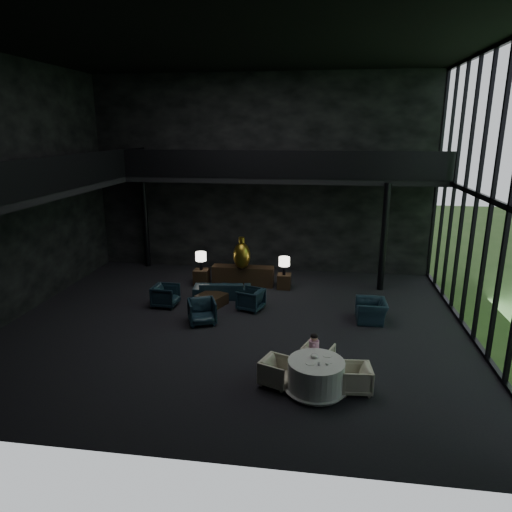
# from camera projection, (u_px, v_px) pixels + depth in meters

# --- Properties ---
(floor) EXTENTS (14.00, 12.00, 0.02)m
(floor) POSITION_uv_depth(u_px,v_px,m) (235.00, 325.00, 14.06)
(floor) COLOR black
(floor) RESTS_ON ground
(ceiling) EXTENTS (14.00, 12.00, 0.02)m
(ceiling) POSITION_uv_depth(u_px,v_px,m) (232.00, 43.00, 11.91)
(ceiling) COLOR black
(ceiling) RESTS_ON ground
(wall_back) EXTENTS (14.00, 0.04, 8.00)m
(wall_back) POSITION_uv_depth(u_px,v_px,m) (261.00, 175.00, 18.71)
(wall_back) COLOR black
(wall_back) RESTS_ON ground
(wall_front) EXTENTS (14.00, 0.04, 8.00)m
(wall_front) POSITION_uv_depth(u_px,v_px,m) (163.00, 248.00, 7.26)
(wall_front) COLOR black
(wall_front) RESTS_ON ground
(wall_left) EXTENTS (0.04, 12.00, 8.00)m
(wall_left) POSITION_uv_depth(u_px,v_px,m) (9.00, 191.00, 13.94)
(wall_left) COLOR black
(wall_left) RESTS_ON ground
(curtain_wall) EXTENTS (0.20, 12.00, 8.00)m
(curtain_wall) POSITION_uv_depth(u_px,v_px,m) (492.00, 201.00, 12.03)
(curtain_wall) COLOR black
(curtain_wall) RESTS_ON ground
(mezzanine_left) EXTENTS (2.00, 12.00, 0.25)m
(mezzanine_left) POSITION_uv_depth(u_px,v_px,m) (39.00, 192.00, 13.81)
(mezzanine_left) COLOR black
(mezzanine_left) RESTS_ON wall_left
(mezzanine_back) EXTENTS (12.00, 2.00, 0.25)m
(mezzanine_back) POSITION_uv_depth(u_px,v_px,m) (284.00, 178.00, 17.62)
(mezzanine_back) COLOR black
(mezzanine_back) RESTS_ON wall_back
(railing_left) EXTENTS (0.06, 12.00, 1.00)m
(railing_left) POSITION_uv_depth(u_px,v_px,m) (68.00, 172.00, 13.51)
(railing_left) COLOR black
(railing_left) RESTS_ON mezzanine_left
(railing_back) EXTENTS (12.00, 0.06, 1.00)m
(railing_back) POSITION_uv_depth(u_px,v_px,m) (281.00, 164.00, 16.50)
(railing_back) COLOR black
(railing_back) RESTS_ON mezzanine_back
(column_nw) EXTENTS (0.24, 0.24, 4.00)m
(column_nw) POSITION_uv_depth(u_px,v_px,m) (145.00, 221.00, 19.64)
(column_nw) COLOR black
(column_nw) RESTS_ON floor
(column_ne) EXTENTS (0.24, 0.24, 4.00)m
(column_ne) POSITION_uv_depth(u_px,v_px,m) (384.00, 238.00, 16.68)
(column_ne) COLOR black
(column_ne) RESTS_ON floor
(console) EXTENTS (2.37, 0.54, 0.75)m
(console) POSITION_uv_depth(u_px,v_px,m) (243.00, 276.00, 17.57)
(console) COLOR black
(console) RESTS_ON floor
(bronze_urn) EXTENTS (0.65, 0.65, 1.21)m
(bronze_urn) POSITION_uv_depth(u_px,v_px,m) (242.00, 255.00, 17.10)
(bronze_urn) COLOR #B2903A
(bronze_urn) RESTS_ON console
(side_table_left) EXTENTS (0.56, 0.56, 0.61)m
(side_table_left) POSITION_uv_depth(u_px,v_px,m) (202.00, 277.00, 17.64)
(side_table_left) COLOR black
(side_table_left) RESTS_ON floor
(table_lamp_left) EXTENTS (0.41, 0.41, 0.69)m
(table_lamp_left) POSITION_uv_depth(u_px,v_px,m) (201.00, 257.00, 17.42)
(table_lamp_left) COLOR black
(table_lamp_left) RESTS_ON side_table_left
(side_table_right) EXTENTS (0.51, 0.51, 0.56)m
(side_table_right) POSITION_uv_depth(u_px,v_px,m) (284.00, 281.00, 17.24)
(side_table_right) COLOR black
(side_table_right) RESTS_ON floor
(table_lamp_right) EXTENTS (0.41, 0.41, 0.68)m
(table_lamp_right) POSITION_uv_depth(u_px,v_px,m) (284.00, 262.00, 16.98)
(table_lamp_right) COLOR black
(table_lamp_right) RESTS_ON side_table_right
(sofa) EXTENTS (2.04, 0.81, 0.77)m
(sofa) POSITION_uv_depth(u_px,v_px,m) (222.00, 287.00, 16.31)
(sofa) COLOR #1C2B36
(sofa) RESTS_ON floor
(lounge_armchair_west) EXTENTS (0.82, 0.87, 0.86)m
(lounge_armchair_west) POSITION_uv_depth(u_px,v_px,m) (166.00, 294.00, 15.46)
(lounge_armchair_west) COLOR black
(lounge_armchair_west) RESTS_ON floor
(lounge_armchair_east) EXTENTS (0.94, 0.97, 0.80)m
(lounge_armchair_east) POSITION_uv_depth(u_px,v_px,m) (251.00, 298.00, 15.17)
(lounge_armchair_east) COLOR #152F3E
(lounge_armchair_east) RESTS_ON floor
(lounge_armchair_south) EXTENTS (1.12, 1.09, 0.90)m
(lounge_armchair_south) POSITION_uv_depth(u_px,v_px,m) (202.00, 310.00, 14.08)
(lounge_armchair_south) COLOR black
(lounge_armchair_south) RESTS_ON floor
(window_armchair) EXTENTS (0.67, 1.02, 0.88)m
(window_armchair) POSITION_uv_depth(u_px,v_px,m) (371.00, 308.00, 14.25)
(window_armchair) COLOR black
(window_armchair) RESTS_ON floor
(coffee_table) EXTENTS (1.11, 1.11, 0.38)m
(coffee_table) POSITION_uv_depth(u_px,v_px,m) (212.00, 300.00, 15.62)
(coffee_table) COLOR black
(coffee_table) RESTS_ON floor
(dining_table) EXTENTS (1.47, 1.47, 0.75)m
(dining_table) POSITION_uv_depth(u_px,v_px,m) (316.00, 378.00, 10.45)
(dining_table) COLOR white
(dining_table) RESTS_ON floor
(dining_chair_north) EXTENTS (0.80, 0.78, 0.65)m
(dining_chair_north) POSITION_uv_depth(u_px,v_px,m) (318.00, 357.00, 11.43)
(dining_chair_north) COLOR #BDB58D
(dining_chair_north) RESTS_ON floor
(dining_chair_east) EXTENTS (0.64, 0.68, 0.65)m
(dining_chair_east) POSITION_uv_depth(u_px,v_px,m) (355.00, 378.00, 10.43)
(dining_chair_east) COLOR tan
(dining_chair_east) RESTS_ON floor
(dining_chair_west) EXTENTS (0.79, 0.81, 0.66)m
(dining_chair_west) POSITION_uv_depth(u_px,v_px,m) (277.00, 372.00, 10.71)
(dining_chair_west) COLOR #B5AD89
(dining_chair_west) RESTS_ON floor
(child) EXTENTS (0.25, 0.25, 0.55)m
(child) POSITION_uv_depth(u_px,v_px,m) (314.00, 344.00, 11.23)
(child) COLOR pink
(child) RESTS_ON dining_chair_north
(plate_a) EXTENTS (0.27, 0.27, 0.01)m
(plate_a) POSITION_uv_depth(u_px,v_px,m) (311.00, 363.00, 10.24)
(plate_a) COLOR white
(plate_a) RESTS_ON dining_table
(plate_b) EXTENTS (0.26, 0.26, 0.01)m
(plate_b) POSITION_uv_depth(u_px,v_px,m) (327.00, 355.00, 10.59)
(plate_b) COLOR white
(plate_b) RESTS_ON dining_table
(saucer) EXTENTS (0.18, 0.18, 0.01)m
(saucer) POSITION_uv_depth(u_px,v_px,m) (328.00, 362.00, 10.28)
(saucer) COLOR white
(saucer) RESTS_ON dining_table
(coffee_cup) EXTENTS (0.09, 0.09, 0.05)m
(coffee_cup) POSITION_uv_depth(u_px,v_px,m) (327.00, 363.00, 10.16)
(coffee_cup) COLOR white
(coffee_cup) RESTS_ON saucer
(cereal_bowl) EXTENTS (0.18, 0.18, 0.09)m
(cereal_bowl) POSITION_uv_depth(u_px,v_px,m) (314.00, 356.00, 10.49)
(cereal_bowl) COLOR white
(cereal_bowl) RESTS_ON dining_table
(cream_pot) EXTENTS (0.07, 0.07, 0.06)m
(cream_pot) POSITION_uv_depth(u_px,v_px,m) (319.00, 364.00, 10.15)
(cream_pot) COLOR #99999E
(cream_pot) RESTS_ON dining_table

